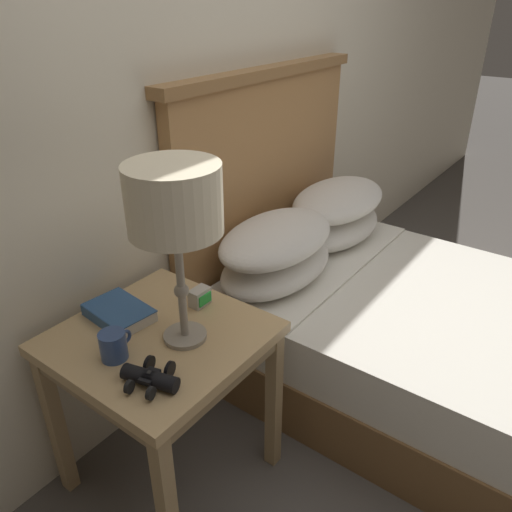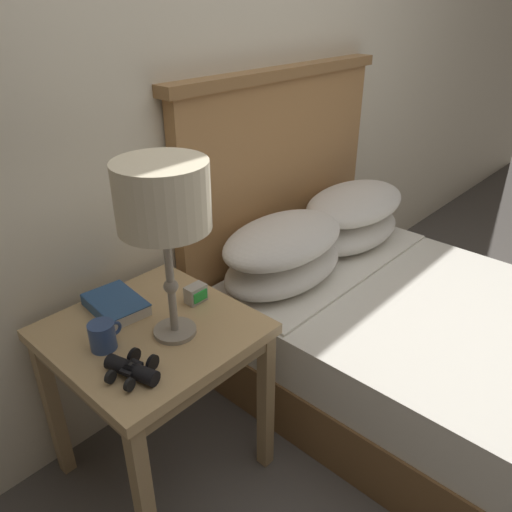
{
  "view_description": "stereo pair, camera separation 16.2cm",
  "coord_description": "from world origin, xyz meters",
  "px_view_note": "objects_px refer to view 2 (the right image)",
  "views": [
    {
      "loc": [
        -1.49,
        -0.2,
        1.54
      ],
      "look_at": [
        -0.25,
        0.72,
        0.72
      ],
      "focal_mm": 35.0,
      "sensor_mm": 36.0,
      "label": 1
    },
    {
      "loc": [
        -1.39,
        -0.32,
        1.54
      ],
      "look_at": [
        -0.25,
        0.72,
        0.72
      ],
      "focal_mm": 35.0,
      "sensor_mm": 36.0,
      "label": 2
    }
  ],
  "objects_px": {
    "nightstand": "(153,348)",
    "book_on_nightstand": "(115,305)",
    "coffee_mug": "(103,336)",
    "alarm_clock": "(196,294)",
    "bed": "(418,334)",
    "table_lamp": "(163,201)",
    "binoculars_pair": "(132,369)"
  },
  "relations": [
    {
      "from": "binoculars_pair",
      "to": "coffee_mug",
      "type": "height_order",
      "value": "coffee_mug"
    },
    {
      "from": "bed",
      "to": "table_lamp",
      "type": "bearing_deg",
      "value": 156.97
    },
    {
      "from": "table_lamp",
      "to": "binoculars_pair",
      "type": "distance_m",
      "value": 0.46
    },
    {
      "from": "coffee_mug",
      "to": "alarm_clock",
      "type": "distance_m",
      "value": 0.35
    },
    {
      "from": "bed",
      "to": "binoculars_pair",
      "type": "bearing_deg",
      "value": 163.9
    },
    {
      "from": "nightstand",
      "to": "binoculars_pair",
      "type": "xyz_separation_m",
      "value": [
        -0.17,
        -0.15,
        0.11
      ]
    },
    {
      "from": "nightstand",
      "to": "alarm_clock",
      "type": "height_order",
      "value": "alarm_clock"
    },
    {
      "from": "bed",
      "to": "binoculars_pair",
      "type": "xyz_separation_m",
      "value": [
        -1.12,
        0.32,
        0.34
      ]
    },
    {
      "from": "binoculars_pair",
      "to": "alarm_clock",
      "type": "relative_size",
      "value": 2.36
    },
    {
      "from": "alarm_clock",
      "to": "binoculars_pair",
      "type": "bearing_deg",
      "value": -157.32
    },
    {
      "from": "nightstand",
      "to": "book_on_nightstand",
      "type": "xyz_separation_m",
      "value": [
        -0.02,
        0.16,
        0.1
      ]
    },
    {
      "from": "nightstand",
      "to": "binoculars_pair",
      "type": "distance_m",
      "value": 0.25
    },
    {
      "from": "binoculars_pair",
      "to": "coffee_mug",
      "type": "bearing_deg",
      "value": 84.4
    },
    {
      "from": "binoculars_pair",
      "to": "alarm_clock",
      "type": "height_order",
      "value": "alarm_clock"
    },
    {
      "from": "bed",
      "to": "table_lamp",
      "type": "distance_m",
      "value": 1.25
    },
    {
      "from": "book_on_nightstand",
      "to": "table_lamp",
      "type": "bearing_deg",
      "value": -77.81
    },
    {
      "from": "book_on_nightstand",
      "to": "coffee_mug",
      "type": "height_order",
      "value": "coffee_mug"
    },
    {
      "from": "nightstand",
      "to": "table_lamp",
      "type": "distance_m",
      "value": 0.52
    },
    {
      "from": "table_lamp",
      "to": "alarm_clock",
      "type": "relative_size",
      "value": 7.7
    },
    {
      "from": "table_lamp",
      "to": "book_on_nightstand",
      "type": "bearing_deg",
      "value": 102.19
    },
    {
      "from": "nightstand",
      "to": "bed",
      "type": "distance_m",
      "value": 1.09
    },
    {
      "from": "book_on_nightstand",
      "to": "coffee_mug",
      "type": "distance_m",
      "value": 0.2
    },
    {
      "from": "table_lamp",
      "to": "coffee_mug",
      "type": "bearing_deg",
      "value": 152.83
    },
    {
      "from": "bed",
      "to": "alarm_clock",
      "type": "distance_m",
      "value": 0.96
    },
    {
      "from": "bed",
      "to": "book_on_nightstand",
      "type": "xyz_separation_m",
      "value": [
        -0.97,
        0.63,
        0.34
      ]
    },
    {
      "from": "bed",
      "to": "table_lamp",
      "type": "height_order",
      "value": "bed"
    },
    {
      "from": "nightstand",
      "to": "book_on_nightstand",
      "type": "bearing_deg",
      "value": 96.51
    },
    {
      "from": "table_lamp",
      "to": "binoculars_pair",
      "type": "bearing_deg",
      "value": -161.46
    },
    {
      "from": "binoculars_pair",
      "to": "table_lamp",
      "type": "bearing_deg",
      "value": 18.54
    },
    {
      "from": "nightstand",
      "to": "book_on_nightstand",
      "type": "relative_size",
      "value": 2.75
    },
    {
      "from": "coffee_mug",
      "to": "bed",
      "type": "bearing_deg",
      "value": -23.75
    },
    {
      "from": "bed",
      "to": "table_lamp",
      "type": "relative_size",
      "value": 3.4
    }
  ]
}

